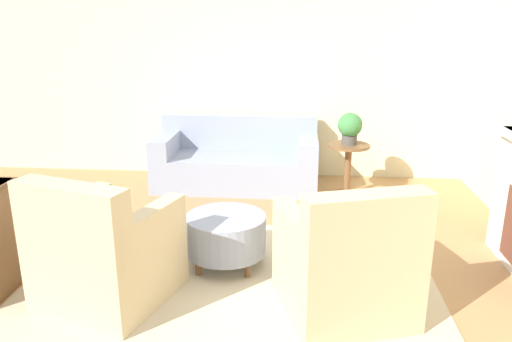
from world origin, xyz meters
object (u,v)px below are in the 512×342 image
object	(u,v)px
ottoman_table	(226,234)
potted_plant_on_side_table	(350,127)
armchair_left	(103,256)
couch	(237,161)
side_table	(348,161)
armchair_right	(347,266)

from	to	relation	value
ottoman_table	potted_plant_on_side_table	distance (m)	2.32
armchair_left	ottoman_table	world-z (taller)	armchair_left
couch	side_table	world-z (taller)	couch
side_table	couch	bearing A→B (deg)	169.02
armchair_right	potted_plant_on_side_table	xyz separation A→B (m)	(0.23, 2.58, 0.46)
couch	ottoman_table	xyz separation A→B (m)	(0.18, -2.19, -0.02)
armchair_left	armchair_right	xyz separation A→B (m)	(1.76, 0.00, 0.00)
ottoman_table	side_table	distance (m)	2.26
armchair_left	potted_plant_on_side_table	size ratio (longest dim) A/B	2.85
armchair_right	side_table	distance (m)	2.59
armchair_left	ottoman_table	bearing A→B (deg)	39.05
armchair_left	potted_plant_on_side_table	bearing A→B (deg)	52.34
ottoman_table	armchair_right	bearing A→B (deg)	-34.39
armchair_left	armchair_right	distance (m)	1.76
side_table	armchair_left	bearing A→B (deg)	-127.66
ottoman_table	potted_plant_on_side_table	world-z (taller)	potted_plant_on_side_table
ottoman_table	side_table	bearing A→B (deg)	58.42
ottoman_table	side_table	xyz separation A→B (m)	(1.18, 1.92, 0.13)
potted_plant_on_side_table	ottoman_table	bearing A→B (deg)	-121.58
potted_plant_on_side_table	armchair_right	bearing A→B (deg)	-95.01
couch	armchair_right	xyz separation A→B (m)	(1.14, -2.84, 0.07)
armchair_left	armchair_right	bearing A→B (deg)	0.00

